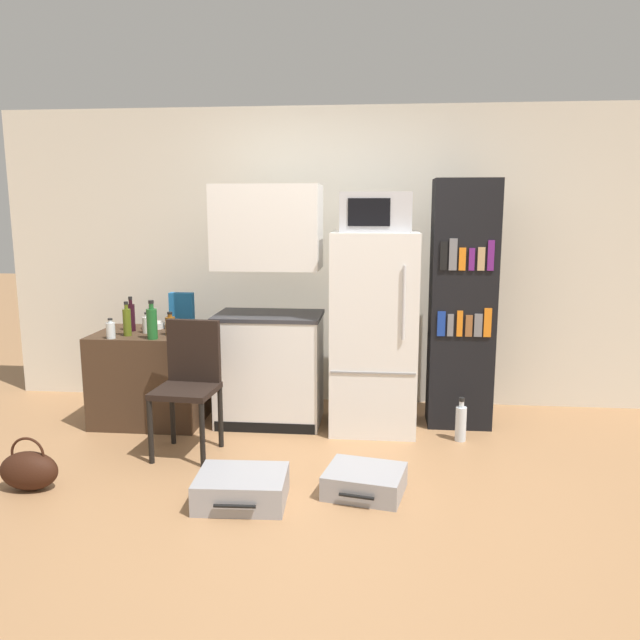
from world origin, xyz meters
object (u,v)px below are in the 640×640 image
side_table (152,376)px  bottle_green_tall (152,323)px  chair (190,375)px  bottle_clear_short (111,330)px  cereal_box (182,311)px  refrigerator (374,332)px  bottle_milk_white (147,324)px  bookshelf (462,305)px  suitcase_small_flat (242,488)px  suitcase_large_flat (365,481)px  handbag (29,470)px  bottle_amber_beer (170,325)px  kitchen_hutch (269,316)px  microwave (376,212)px  bottle_wine_dark (131,317)px  bottle_olive_oil (127,321)px  bowl (153,325)px  water_bottle_front (461,423)px

side_table → bottle_green_tall: 0.56m
bottle_green_tall → chair: size_ratio=0.32×
bottle_clear_short → cereal_box: bearing=42.2°
refrigerator → bottle_milk_white: (-1.77, -0.05, 0.04)m
bookshelf → suitcase_small_flat: bookshelf is taller
bookshelf → chair: (-1.94, -0.74, -0.41)m
suitcase_large_flat → suitcase_small_flat: suitcase_small_flat is taller
refrigerator → cereal_box: 1.55m
bottle_milk_white → handbag: 1.47m
bottle_amber_beer → bottle_clear_short: 0.44m
kitchen_hutch → bottle_amber_beer: bearing=-168.1°
suitcase_large_flat → microwave: bearing=100.0°
cereal_box → bottle_wine_dark: bearing=-166.9°
bottle_olive_oil → suitcase_small_flat: bearing=-46.1°
microwave → bottle_green_tall: (-1.65, -0.27, -0.81)m
microwave → suitcase_small_flat: size_ratio=0.97×
side_table → suitcase_small_flat: side_table is taller
refrigerator → bookshelf: bearing=11.5°
kitchen_hutch → suitcase_small_flat: kitchen_hutch is taller
bottle_green_tall → microwave: bearing=9.4°
microwave → kitchen_hutch: bearing=177.1°
bottle_olive_oil → chair: size_ratio=0.29×
bowl → refrigerator: bearing=-4.2°
bowl → bookshelf: bearing=0.1°
bottle_clear_short → bottle_olive_oil: bearing=53.4°
bottle_wine_dark → bookshelf: bearing=2.8°
microwave → bottle_milk_white: size_ratio=3.18×
bottle_olive_oil → bottle_green_tall: (0.24, -0.10, 0.01)m
bottle_green_tall → side_table: bearing=115.5°
side_table → bookshelf: bearing=3.6°
cereal_box → suitcase_small_flat: 1.84m
cereal_box → refrigerator: bearing=-3.7°
suitcase_large_flat → kitchen_hutch: bearing=134.6°
chair → cereal_box: bearing=115.5°
bottle_green_tall → bowl: 0.44m
suitcase_large_flat → bottle_green_tall: bearing=162.5°
cereal_box → water_bottle_front: size_ratio=0.91×
side_table → refrigerator: 1.82m
bottle_green_tall → cereal_box: size_ratio=0.98×
bottle_clear_short → suitcase_small_flat: 1.78m
side_table → handbag: 1.36m
bookshelf → kitchen_hutch: bearing=-176.3°
bottle_milk_white → bottle_green_tall: bearing=-61.0°
handbag → suitcase_small_flat: bearing=-1.7°
bottle_green_tall → suitcase_small_flat: bottle_green_tall is taller
cereal_box → suitcase_large_flat: (1.51, -1.27, -0.80)m
bookshelf → bowl: (-2.47, -0.00, -0.20)m
side_table → suitcase_small_flat: size_ratio=1.56×
bottle_milk_white → cereal_box: 0.29m
bottle_amber_beer → suitcase_large_flat: bottle_amber_beer is taller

